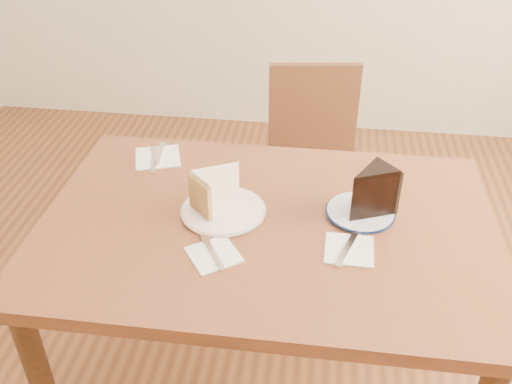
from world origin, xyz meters
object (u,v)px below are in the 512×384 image
object	(u,v)px
table	(267,250)
plate_navy	(360,212)
plate_cream	(223,211)
carrot_cake	(221,189)
chair_far	(314,166)
chocolate_cake	(369,195)

from	to	relation	value
table	plate_navy	distance (m)	0.27
plate_cream	carrot_cake	xyz separation A→B (m)	(-0.01, 0.02, 0.06)
chair_far	plate_navy	distance (m)	0.75
table	plate_navy	xyz separation A→B (m)	(0.24, 0.07, 0.10)
chair_far	plate_navy	xyz separation A→B (m)	(0.14, -0.68, 0.29)
carrot_cake	table	bearing A→B (deg)	24.11
chair_far	carrot_cake	world-z (taller)	carrot_cake
chocolate_cake	plate_navy	bearing A→B (deg)	5.19
carrot_cake	chocolate_cake	size ratio (longest dim) A/B	1.01
chocolate_cake	table	bearing A→B (deg)	59.51
table	plate_cream	world-z (taller)	plate_cream
chair_far	plate_cream	size ratio (longest dim) A/B	3.85
chair_far	chocolate_cake	xyz separation A→B (m)	(0.16, -0.69, 0.35)
carrot_cake	chocolate_cake	distance (m)	0.39
table	chocolate_cake	size ratio (longest dim) A/B	9.76
chair_far	plate_navy	bearing A→B (deg)	93.65
plate_cream	chocolate_cake	bearing A→B (deg)	4.22
carrot_cake	chocolate_cake	xyz separation A→B (m)	(0.39, 0.01, 0.01)
chair_far	plate_cream	xyz separation A→B (m)	(-0.22, -0.72, 0.29)
plate_navy	table	bearing A→B (deg)	-164.63
plate_cream	table	bearing A→B (deg)	-11.89
plate_cream	chocolate_cake	distance (m)	0.39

